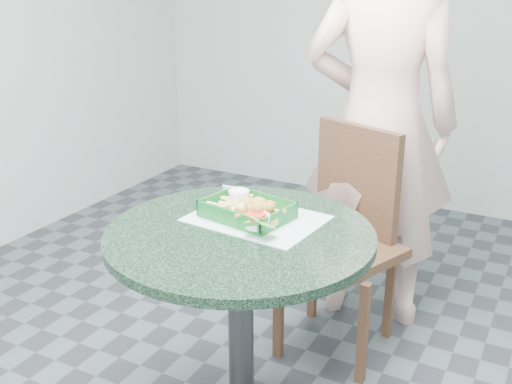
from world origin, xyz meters
The scene contains 9 objects.
cafe_table centered at (0.00, 0.00, 0.58)m, with size 0.83×0.83×0.75m.
dining_chair centered at (0.09, 0.73, 0.53)m, with size 0.42×0.42×0.93m.
diner_person centered at (0.12, 1.00, 1.09)m, with size 0.80×0.52×2.19m, color beige.
placemat centered at (0.00, 0.11, 0.75)m, with size 0.40×0.30×0.00m, color #ACCDCB.
food_basket centered at (-0.03, 0.10, 0.77)m, with size 0.26×0.19×0.05m.
crab_sandwich centered at (0.04, 0.07, 0.80)m, with size 0.13×0.13×0.08m.
fries_pile centered at (-0.08, 0.10, 0.79)m, with size 0.12×0.13×0.05m, color #EAD977, non-canonical shape.
sauce_ramekin centered at (-0.09, 0.14, 0.80)m, with size 0.07×0.07×0.04m.
garnish_cup centered at (0.07, 0.02, 0.79)m, with size 0.11×0.10×0.04m.
Camera 1 is at (0.83, -1.45, 1.50)m, focal length 42.00 mm.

